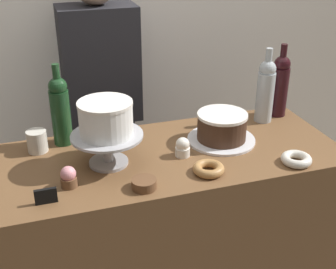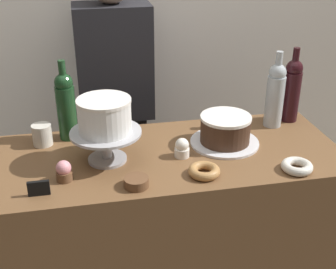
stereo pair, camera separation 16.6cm
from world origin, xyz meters
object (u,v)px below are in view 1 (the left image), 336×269
Objects in this scene: donut_sugar at (296,159)px; cupcake_strawberry at (69,177)px; wine_bottle_green at (60,109)px; coffee_cup_ceramic at (37,141)px; price_sign_chalkboard at (46,196)px; wine_bottle_clear at (266,90)px; wine_bottle_dark_red at (280,85)px; chocolate_round_cake at (222,126)px; cupcake_vanilla at (183,147)px; donut_maple at (209,169)px; cookie_stack at (144,184)px; barista_figure at (104,118)px; white_layer_cake at (106,118)px; cake_stand_pedestal at (107,143)px.

cupcake_strawberry is at bearing 173.23° from donut_sugar.
wine_bottle_green is 3.83× the size of coffee_cup_ceramic.
price_sign_chalkboard is 0.82× the size of coffee_cup_ceramic.
wine_bottle_clear is 0.40m from donut_sugar.
wine_bottle_dark_red is 1.13m from price_sign_chalkboard.
chocolate_round_cake reaches higher than cupcake_vanilla.
wine_bottle_clear is at bearing 26.29° from chocolate_round_cake.
cupcake_strawberry is 0.66× the size of donut_sugar.
chocolate_round_cake reaches higher than price_sign_chalkboard.
coffee_cup_ceramic is at bearing 148.25° from donut_maple.
cupcake_strawberry is at bearing -166.07° from chocolate_round_cake.
wine_bottle_clear is 0.93m from cupcake_strawberry.
cookie_stack is at bearing -49.34° from coffee_cup_ceramic.
barista_figure is (0.23, 0.43, -0.25)m from wine_bottle_green.
wine_bottle_dark_red is 1.03m from cupcake_strawberry.
wine_bottle_green reaches higher than cupcake_strawberry.
white_layer_cake reaches higher than coffee_cup_ceramic.
wine_bottle_dark_red is (0.09, 0.04, 0.00)m from wine_bottle_clear.
wine_bottle_clear is 1.03m from price_sign_chalkboard.
barista_figure is at bearing 142.76° from wine_bottle_clear.
price_sign_chalkboard is (-0.51, -0.16, -0.01)m from cupcake_vanilla.
coffee_cup_ceramic is at bearing 106.59° from cupcake_strawberry.
cupcake_vanilla is 0.05× the size of barista_figure.
wine_bottle_green is 3.87× the size of cookie_stack.
cupcake_strawberry is at bearing -73.41° from coffee_cup_ceramic.
cupcake_vanilla is at bearing 41.25° from cookie_stack.
cake_stand_pedestal is 0.22m from cookie_stack.
price_sign_chalkboard is at bearing -162.46° from cupcake_vanilla.
cupcake_strawberry and cupcake_vanilla have the same top height.
coffee_cup_ceramic is at bearing 143.60° from cake_stand_pedestal.
white_layer_cake is 0.12× the size of barista_figure.
wine_bottle_clear is 0.97m from coffee_cup_ceramic.
wine_bottle_green reaches higher than donut_sugar.
chocolate_round_cake is 0.46m from cookie_stack.
cupcake_strawberry is at bearing 159.73° from cookie_stack.
price_sign_chalkboard reaches higher than cookie_stack.
white_layer_cake reaches higher than chocolate_round_cake.
donut_maple is at bearing 6.06° from cookie_stack.
barista_figure reaches higher than cake_stand_pedestal.
cookie_stack is at bearing -173.94° from donut_maple.
cake_stand_pedestal is 0.30m from price_sign_chalkboard.
wine_bottle_clear is 2.91× the size of donut_sugar.
price_sign_chalkboard is (-0.23, -0.19, -0.06)m from cake_stand_pedestal.
chocolate_round_cake is (0.47, 0.04, -0.12)m from white_layer_cake.
donut_sugar is at bearing -25.57° from cupcake_vanilla.
chocolate_round_cake is at bearing 13.93° from cupcake_strawberry.
chocolate_round_cake is at bearing 18.25° from price_sign_chalkboard.
chocolate_round_cake is 2.68× the size of cupcake_strawberry.
donut_maple is at bearing -72.51° from cupcake_vanilla.
barista_figure reaches higher than cupcake_strawberry.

